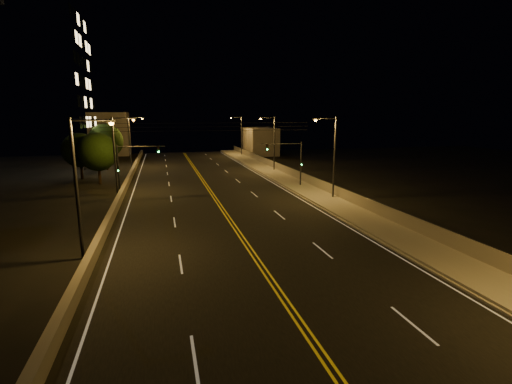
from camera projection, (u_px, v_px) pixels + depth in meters
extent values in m
plane|color=black|center=(329.00, 366.00, 12.87)|extent=(160.00, 160.00, 0.00)
cube|color=black|center=(228.00, 217.00, 31.84)|extent=(18.00, 120.00, 0.02)
cube|color=gray|center=(342.00, 208.00, 34.45)|extent=(3.60, 120.00, 0.30)
cube|color=gray|center=(324.00, 210.00, 34.01)|extent=(0.14, 120.00, 0.15)
cube|color=gray|center=(358.00, 200.00, 34.72)|extent=(0.30, 120.00, 1.00)
cube|color=gray|center=(109.00, 220.00, 29.43)|extent=(0.45, 120.00, 0.79)
cube|color=gray|center=(261.00, 141.00, 83.04)|extent=(6.00, 10.00, 5.94)
cube|color=gray|center=(110.00, 134.00, 82.03)|extent=(8.00, 8.00, 9.32)
cylinder|color=black|center=(359.00, 194.00, 34.62)|extent=(0.06, 120.00, 0.06)
cube|color=silver|center=(122.00, 224.00, 29.74)|extent=(0.12, 116.00, 0.00)
cube|color=silver|center=(320.00, 211.00, 33.94)|extent=(0.12, 116.00, 0.00)
cube|color=gold|center=(226.00, 217.00, 31.81)|extent=(0.12, 116.00, 0.00)
cube|color=gold|center=(229.00, 217.00, 31.88)|extent=(0.12, 116.00, 0.00)
cube|color=silver|center=(195.00, 359.00, 13.19)|extent=(0.12, 3.00, 0.00)
cube|color=silver|center=(181.00, 264.00, 21.73)|extent=(0.12, 3.00, 0.00)
cube|color=silver|center=(175.00, 222.00, 30.27)|extent=(0.12, 3.00, 0.00)
cube|color=silver|center=(171.00, 199.00, 38.81)|extent=(0.12, 3.00, 0.00)
cube|color=silver|center=(169.00, 184.00, 47.35)|extent=(0.12, 3.00, 0.00)
cube|color=silver|center=(167.00, 173.00, 55.89)|extent=(0.12, 3.00, 0.00)
cube|color=silver|center=(166.00, 166.00, 64.42)|extent=(0.12, 3.00, 0.00)
cube|color=silver|center=(165.00, 160.00, 72.96)|extent=(0.12, 3.00, 0.00)
cube|color=silver|center=(165.00, 155.00, 81.50)|extent=(0.12, 3.00, 0.00)
cube|color=silver|center=(413.00, 325.00, 15.39)|extent=(0.12, 3.00, 0.00)
cube|color=silver|center=(322.00, 250.00, 23.93)|extent=(0.12, 3.00, 0.00)
cube|color=silver|center=(279.00, 215.00, 32.46)|extent=(0.12, 3.00, 0.00)
cube|color=silver|center=(254.00, 194.00, 41.00)|extent=(0.12, 3.00, 0.00)
cube|color=silver|center=(238.00, 181.00, 49.54)|extent=(0.12, 3.00, 0.00)
cube|color=silver|center=(226.00, 171.00, 58.08)|extent=(0.12, 3.00, 0.00)
cube|color=silver|center=(218.00, 164.00, 66.62)|extent=(0.12, 3.00, 0.00)
cube|color=silver|center=(211.00, 159.00, 75.16)|extent=(0.12, 3.00, 0.00)
cube|color=silver|center=(206.00, 154.00, 83.70)|extent=(0.12, 3.00, 0.00)
cylinder|color=#2D2D33|center=(334.00, 159.00, 37.69)|extent=(0.20, 0.20, 8.45)
cylinder|color=#2D2D33|center=(326.00, 118.00, 36.61)|extent=(2.20, 0.12, 0.12)
cube|color=#2D2D33|center=(316.00, 119.00, 36.35)|extent=(0.50, 0.25, 0.14)
sphere|color=#FF9E2D|center=(316.00, 120.00, 36.37)|extent=(0.28, 0.28, 0.28)
cylinder|color=#2D2D33|center=(274.00, 144.00, 57.33)|extent=(0.20, 0.20, 8.45)
cylinder|color=#2D2D33|center=(268.00, 118.00, 56.24)|extent=(2.20, 0.12, 0.12)
cube|color=#2D2D33|center=(261.00, 118.00, 55.99)|extent=(0.50, 0.25, 0.14)
sphere|color=#FF9E2D|center=(261.00, 119.00, 56.01)|extent=(0.28, 0.28, 0.28)
cylinder|color=#2D2D33|center=(241.00, 136.00, 80.14)|extent=(0.20, 0.20, 8.45)
cylinder|color=#2D2D33|center=(236.00, 117.00, 79.05)|extent=(2.20, 0.12, 0.12)
cube|color=#2D2D33|center=(231.00, 118.00, 78.80)|extent=(0.50, 0.25, 0.14)
sphere|color=#FF9E2D|center=(231.00, 118.00, 78.82)|extent=(0.28, 0.28, 0.28)
cylinder|color=#2D2D33|center=(77.00, 191.00, 21.71)|extent=(0.20, 0.20, 8.45)
cylinder|color=#2D2D33|center=(91.00, 120.00, 21.16)|extent=(2.20, 0.12, 0.12)
cube|color=#2D2D33|center=(111.00, 121.00, 21.45)|extent=(0.50, 0.25, 0.14)
sphere|color=#FF9E2D|center=(111.00, 123.00, 21.47)|extent=(0.28, 0.28, 0.28)
cylinder|color=#2D2D33|center=(115.00, 156.00, 40.40)|extent=(0.20, 0.20, 8.45)
cylinder|color=#2D2D33|center=(123.00, 118.00, 39.85)|extent=(2.20, 0.12, 0.12)
cube|color=#2D2D33|center=(133.00, 119.00, 40.13)|extent=(0.50, 0.25, 0.14)
sphere|color=#FF9E2D|center=(133.00, 120.00, 40.15)|extent=(0.28, 0.28, 0.28)
cylinder|color=#2D2D33|center=(130.00, 142.00, 61.58)|extent=(0.20, 0.20, 8.45)
cylinder|color=#2D2D33|center=(135.00, 117.00, 61.03)|extent=(2.20, 0.12, 0.12)
cube|color=#2D2D33|center=(142.00, 118.00, 61.31)|extent=(0.50, 0.25, 0.14)
sphere|color=#FF9E2D|center=(142.00, 119.00, 61.33)|extent=(0.28, 0.28, 0.28)
cylinder|color=#2D2D33|center=(301.00, 165.00, 44.67)|extent=(0.18, 0.18, 5.52)
cylinder|color=#2D2D33|center=(281.00, 144.00, 43.55)|extent=(5.00, 0.10, 0.10)
cube|color=black|center=(267.00, 147.00, 43.19)|extent=(0.28, 0.18, 0.80)
sphere|color=#19FF4C|center=(267.00, 149.00, 43.14)|extent=(0.14, 0.14, 0.14)
cube|color=black|center=(301.00, 163.00, 44.48)|extent=(0.22, 0.14, 0.55)
cylinder|color=#2D2D33|center=(118.00, 171.00, 39.60)|extent=(0.18, 0.18, 5.52)
cylinder|color=#2D2D33|center=(141.00, 147.00, 39.70)|extent=(5.00, 0.10, 0.10)
cube|color=black|center=(158.00, 149.00, 40.19)|extent=(0.28, 0.18, 0.80)
sphere|color=#19FF4C|center=(158.00, 152.00, 40.14)|extent=(0.14, 0.14, 0.14)
cube|color=black|center=(118.00, 169.00, 39.41)|extent=(0.22, 0.14, 0.55)
cylinder|color=black|center=(211.00, 131.00, 39.45)|extent=(22.00, 0.03, 0.03)
cylinder|color=black|center=(211.00, 127.00, 39.37)|extent=(22.00, 0.03, 0.03)
cylinder|color=black|center=(211.00, 123.00, 39.29)|extent=(22.00, 0.03, 0.03)
cylinder|color=black|center=(100.00, 175.00, 47.07)|extent=(0.36, 0.36, 2.28)
sphere|color=black|center=(98.00, 152.00, 46.47)|extent=(4.82, 4.82, 4.82)
cylinder|color=black|center=(82.00, 171.00, 50.96)|extent=(0.36, 0.36, 2.21)
sphere|color=black|center=(80.00, 150.00, 50.38)|extent=(4.66, 4.66, 4.66)
cylinder|color=black|center=(107.00, 162.00, 59.56)|extent=(0.36, 0.36, 2.57)
sphere|color=black|center=(105.00, 141.00, 58.89)|extent=(5.43, 5.43, 5.43)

